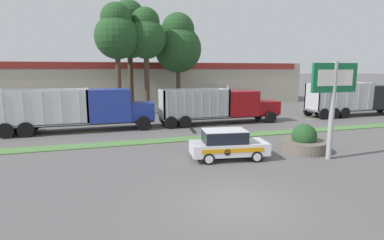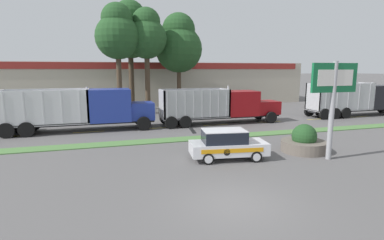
{
  "view_description": "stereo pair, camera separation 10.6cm",
  "coord_description": "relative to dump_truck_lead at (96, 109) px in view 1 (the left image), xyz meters",
  "views": [
    {
      "loc": [
        -4.56,
        -9.49,
        4.91
      ],
      "look_at": [
        1.44,
        10.2,
        1.42
      ],
      "focal_mm": 28.0,
      "sensor_mm": 36.0,
      "label": 1
    },
    {
      "loc": [
        -4.46,
        -9.52,
        4.91
      ],
      "look_at": [
        1.44,
        10.2,
        1.42
      ],
      "focal_mm": 28.0,
      "sensor_mm": 36.0,
      "label": 2
    }
  ],
  "objects": [
    {
      "name": "tree_behind_far_right",
      "position": [
        2.31,
        7.72,
        6.89
      ],
      "size": [
        4.6,
        4.6,
        11.68
      ],
      "color": "#473828",
      "rests_on": "ground_plane"
    },
    {
      "name": "rally_car",
      "position": [
        6.98,
        -10.38,
        -0.9
      ],
      "size": [
        4.41,
        2.31,
        1.68
      ],
      "color": "white",
      "rests_on": "ground_plane"
    },
    {
      "name": "tree_behind_centre",
      "position": [
        5.43,
        8.51,
        6.85
      ],
      "size": [
        4.4,
        4.4,
        11.54
      ],
      "color": "#473828",
      "rests_on": "ground_plane"
    },
    {
      "name": "store_sign_post",
      "position": [
        12.37,
        -12.01,
        2.08
      ],
      "size": [
        2.8,
        0.28,
        5.34
      ],
      "color": "#9E9EA3",
      "rests_on": "ground_plane"
    },
    {
      "name": "centre_line_8",
      "position": [
        26.36,
        -0.54,
        -1.73
      ],
      "size": [
        2.4,
        0.14,
        0.01
      ],
      "primitive_type": "cube",
      "color": "yellow",
      "rests_on": "ground_plane"
    },
    {
      "name": "dump_truck_mid",
      "position": [
        11.78,
        0.01,
        -0.18
      ],
      "size": [
        11.28,
        2.67,
        3.5
      ],
      "color": "black",
      "rests_on": "ground_plane"
    },
    {
      "name": "centre_line_7",
      "position": [
        20.96,
        -0.54,
        -1.73
      ],
      "size": [
        2.4,
        0.14,
        0.01
      ],
      "primitive_type": "cube",
      "color": "yellow",
      "rests_on": "ground_plane"
    },
    {
      "name": "tree_behind_right",
      "position": [
        9.62,
        10.77,
        6.15
      ],
      "size": [
        5.65,
        5.65,
        11.57
      ],
      "color": "#473828",
      "rests_on": "ground_plane"
    },
    {
      "name": "dump_truck_lead",
      "position": [
        0.0,
        0.0,
        0.0
      ],
      "size": [
        11.49,
        2.68,
        3.59
      ],
      "color": "black",
      "rests_on": "ground_plane"
    },
    {
      "name": "dump_truck_far_right",
      "position": [
        27.47,
        0.15,
        -0.08
      ],
      "size": [
        11.53,
        2.57,
        3.58
      ],
      "color": "black",
      "rests_on": "ground_plane"
    },
    {
      "name": "centre_line_2",
      "position": [
        -6.04,
        -0.54,
        -1.73
      ],
      "size": [
        2.4,
        0.14,
        0.01
      ],
      "primitive_type": "cube",
      "color": "yellow",
      "rests_on": "ground_plane"
    },
    {
      "name": "centre_line_6",
      "position": [
        15.56,
        -0.54,
        -1.73
      ],
      "size": [
        2.4,
        0.14,
        0.01
      ],
      "primitive_type": "cube",
      "color": "yellow",
      "rests_on": "ground_plane"
    },
    {
      "name": "store_building_backdrop",
      "position": [
        8.12,
        19.81,
        1.17
      ],
      "size": [
        42.41,
        12.1,
        5.81
      ],
      "color": "#BCB29E",
      "rests_on": "ground_plane"
    },
    {
      "name": "centre_line_5",
      "position": [
        10.16,
        -0.54,
        -1.73
      ],
      "size": [
        2.4,
        0.14,
        0.01
      ],
      "primitive_type": "cube",
      "color": "yellow",
      "rests_on": "ground_plane"
    },
    {
      "name": "grass_verge",
      "position": [
        5.0,
        -5.22,
        -1.7
      ],
      "size": [
        120.0,
        1.36,
        0.06
      ],
      "primitive_type": "cube",
      "color": "#517F42",
      "rests_on": "ground_plane"
    },
    {
      "name": "centre_line_3",
      "position": [
        -0.64,
        -0.54,
        -1.73
      ],
      "size": [
        2.4,
        0.14,
        0.01
      ],
      "primitive_type": "cube",
      "color": "yellow",
      "rests_on": "ground_plane"
    },
    {
      "name": "stone_planter",
      "position": [
        12.03,
        -10.31,
        -1.15
      ],
      "size": [
        2.66,
        2.66,
        1.68
      ],
      "color": "#6B6056",
      "rests_on": "ground_plane"
    },
    {
      "name": "ground_plane",
      "position": [
        5.0,
        -15.66,
        -1.73
      ],
      "size": [
        600.0,
        600.0,
        0.0
      ],
      "primitive_type": "plane",
      "color": "#5B5959"
    },
    {
      "name": "centre_line_4",
      "position": [
        4.76,
        -0.54,
        -1.73
      ],
      "size": [
        2.4,
        0.14,
        0.01
      ],
      "primitive_type": "cube",
      "color": "yellow",
      "rests_on": "ground_plane"
    },
    {
      "name": "tree_behind_left",
      "position": [
        3.98,
        11.87,
        7.63
      ],
      "size": [
        5.38,
        5.38,
        12.92
      ],
      "color": "#473828",
      "rests_on": "ground_plane"
    }
  ]
}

